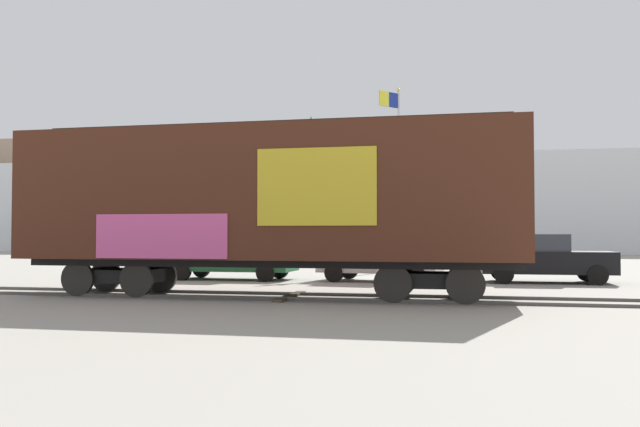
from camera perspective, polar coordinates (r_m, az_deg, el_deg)
The scene contains 8 objects.
ground_plane at distance 17.23m, azimuth -3.27°, elevation -7.25°, with size 260.00×260.00×0.00m, color gray.
track at distance 17.25m, azimuth -3.53°, elevation -7.12°, with size 60.01×2.84×0.08m.
freight_car at distance 17.28m, azimuth -4.53°, elevation 1.37°, with size 13.04×2.94×4.59m.
flagpole at distance 30.09m, azimuth 6.58°, elevation 4.79°, with size 0.88×1.05×8.29m.
hillside at distance 77.18m, azimuth 8.22°, elevation 0.19°, with size 158.93×41.39×13.53m.
parked_car_green at distance 24.18m, azimuth -7.76°, elevation -3.72°, with size 4.60×2.05×1.66m.
parked_car_silver at distance 23.07m, azimuth 5.05°, elevation -3.72°, with size 4.35×2.44×1.70m.
parked_car_black at distance 23.63m, azimuth 18.77°, elevation -3.68°, with size 4.29×2.00×1.64m.
Camera 1 is at (4.37, -16.59, 1.64)m, focal length 37.08 mm.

